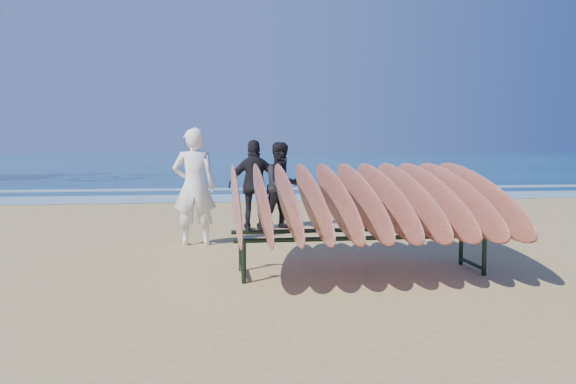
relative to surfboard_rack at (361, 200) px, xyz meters
name	(u,v)px	position (x,y,z in m)	size (l,w,h in m)	color
ground	(296,272)	(-0.79, 0.19, -0.93)	(120.00, 120.00, 0.00)	tan
ocean	(227,160)	(-0.79, 55.19, -0.92)	(160.00, 160.00, 0.00)	navy
foam_near	(250,198)	(-0.79, 10.19, -0.92)	(160.00, 160.00, 0.00)	white
foam_far	(245,189)	(-0.79, 13.69, -0.92)	(160.00, 160.00, 0.00)	white
surfboard_rack	(361,200)	(0.00, 0.00, 0.00)	(3.21, 2.85, 1.52)	black
person_white	(194,187)	(-2.14, 2.30, 0.01)	(0.69, 0.45, 1.88)	white
person_dark_a	(282,186)	(-0.55, 3.78, -0.10)	(0.81, 0.63, 1.66)	black
person_dark_b	(255,185)	(-1.07, 3.81, -0.08)	(1.00, 0.42, 1.70)	black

